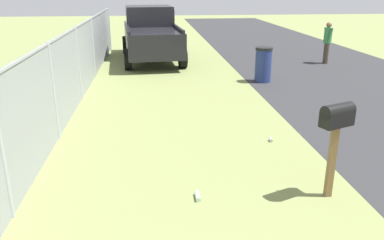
% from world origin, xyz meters
% --- Properties ---
extents(mailbox, '(0.37, 0.53, 1.40)m').
position_xyz_m(mailbox, '(4.75, -1.04, 1.12)').
color(mailbox, brown).
rests_on(mailbox, ground).
extents(pickup_truck, '(5.65, 2.58, 2.09)m').
position_xyz_m(pickup_truck, '(16.12, 1.47, 1.11)').
color(pickup_truck, black).
rests_on(pickup_truck, ground).
extents(trash_bin, '(0.53, 0.53, 1.09)m').
position_xyz_m(trash_bin, '(11.77, -2.02, 0.55)').
color(trash_bin, navy).
rests_on(trash_bin, ground).
extents(pedestrian, '(0.49, 0.30, 1.58)m').
position_xyz_m(pedestrian, '(14.49, -5.28, 0.91)').
color(pedestrian, '#4C4238').
rests_on(pedestrian, ground).
extents(fence_section, '(19.77, 0.07, 1.92)m').
position_xyz_m(fence_section, '(8.86, 3.36, 1.03)').
color(fence_section, '#9EA3A8').
rests_on(fence_section, ground).
extents(litter_bottle_midfield_a, '(0.22, 0.07, 0.07)m').
position_xyz_m(litter_bottle_midfield_a, '(4.86, 0.86, 0.04)').
color(litter_bottle_midfield_a, '#B2D8BF').
rests_on(litter_bottle_midfield_a, ground).
extents(litter_can_near_hydrant, '(0.13, 0.08, 0.07)m').
position_xyz_m(litter_can_near_hydrant, '(6.87, -0.83, 0.03)').
color(litter_can_near_hydrant, silver).
rests_on(litter_can_near_hydrant, ground).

